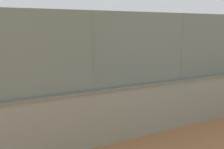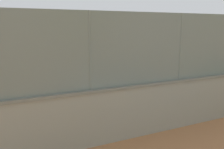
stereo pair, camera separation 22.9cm
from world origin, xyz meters
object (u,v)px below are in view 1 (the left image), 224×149
object	(u,v)px
sports_ball	(100,74)
spare_ball_by_wall	(165,119)
player_crossing_court	(106,81)
courtside_bench	(95,109)
player_near_wall_returning	(76,66)

from	to	relation	value
sports_ball	spare_ball_by_wall	distance (m)	5.25
player_crossing_court	courtside_bench	xyz separation A→B (m)	(1.73, 2.40, -0.41)
player_crossing_court	spare_ball_by_wall	xyz separation A→B (m)	(-0.51, 3.59, -0.82)
sports_ball	spare_ball_by_wall	bearing A→B (deg)	89.98
player_crossing_court	courtside_bench	distance (m)	2.99
player_crossing_court	spare_ball_by_wall	bearing A→B (deg)	98.02
sports_ball	spare_ball_by_wall	size ratio (longest dim) A/B	0.99
sports_ball	player_crossing_court	bearing A→B (deg)	72.34
player_near_wall_returning	courtside_bench	bearing A→B (deg)	74.00
player_crossing_court	spare_ball_by_wall	distance (m)	3.71
courtside_bench	spare_ball_by_wall	bearing A→B (deg)	152.01
player_near_wall_returning	sports_ball	size ratio (longest dim) A/B	16.58
spare_ball_by_wall	player_near_wall_returning	bearing A→B (deg)	-87.02
player_near_wall_returning	sports_ball	distance (m)	2.45
player_near_wall_returning	spare_ball_by_wall	distance (m)	7.67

